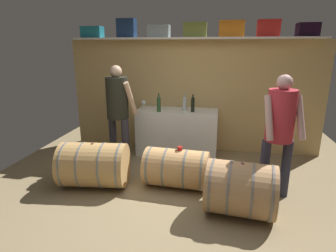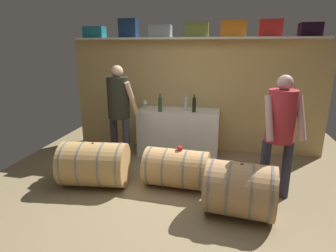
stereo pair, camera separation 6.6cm
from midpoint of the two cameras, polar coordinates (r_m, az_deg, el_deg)
name	(u,v)px [view 2 (the right image)]	position (r m, az deg, el deg)	size (l,w,h in m)	color
ground_plane	(180,188)	(4.13, 3.02, -12.56)	(5.93, 7.67, 0.02)	#8A7754
back_wall_panel	(194,97)	(5.37, 5.79, 6.00)	(4.73, 0.10, 2.08)	tan
high_shelf_board	(195,38)	(5.15, 5.96, 17.38)	(4.35, 0.40, 0.03)	silver
toolcase_teal	(95,32)	(5.66, -14.43, 18.05)	(0.38, 0.22, 0.21)	#1C7386
toolcase_navy	(129,28)	(5.41, -7.69, 19.17)	(0.33, 0.20, 0.33)	navy
toolcase_grey	(161,31)	(5.25, -1.15, 18.78)	(0.39, 0.27, 0.21)	gray
toolcase_olive	(197,30)	(5.15, 6.29, 18.94)	(0.40, 0.20, 0.25)	olive
toolcase_orange	(233,29)	(5.13, 13.61, 18.74)	(0.42, 0.22, 0.27)	orange
toolcase_red	(271,28)	(5.19, 20.57, 18.21)	(0.36, 0.21, 0.28)	red
toolcase_black	(310,30)	(5.31, 27.38, 17.08)	(0.33, 0.26, 0.22)	black
work_cabinet	(179,132)	(5.20, 2.55, -1.26)	(1.46, 0.59, 0.85)	white
wine_bottle_clear	(186,103)	(5.02, 4.10, 4.63)	(0.08, 0.08, 0.31)	#B0BEB8
wine_bottle_dark	(194,104)	(4.93, 5.74, 4.48)	(0.07, 0.07, 0.31)	black
wine_bottle_green	(160,104)	(4.92, -1.23, 4.57)	(0.07, 0.07, 0.33)	#29512E
wine_glass	(145,103)	(5.21, -4.34, 4.76)	(0.08, 0.08, 0.15)	white
wine_barrel_near	(176,168)	(4.04, 2.22, -8.61)	(0.93, 0.61, 0.57)	tan
wine_barrel_far	(94,164)	(4.18, -14.34, -7.57)	(0.99, 0.73, 0.65)	tan
wine_barrel_flank	(240,190)	(3.49, 15.03, -12.42)	(0.87, 0.73, 0.66)	tan
tasting_cup	(180,148)	(3.92, 2.97, -4.60)	(0.07, 0.07, 0.05)	red
winemaker_pouring	(281,126)	(3.77, 22.47, 0.07)	(0.53, 0.46, 1.63)	#2C2D3E
visitor_tasting	(119,105)	(4.67, -9.58, 4.21)	(0.56, 0.50, 1.67)	#302F3B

